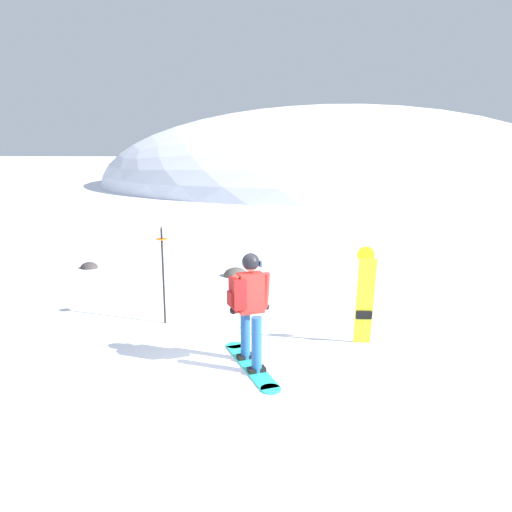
{
  "coord_description": "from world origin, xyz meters",
  "views": [
    {
      "loc": [
        0.82,
        -6.41,
        3.18
      ],
      "look_at": [
        0.1,
        3.29,
        1.0
      ],
      "focal_mm": 34.37,
      "sensor_mm": 36.0,
      "label": 1
    }
  ],
  "objects_px": {
    "spare_snowboard": "(365,297)",
    "rock_dark": "(236,276)",
    "rock_mid": "(89,268)",
    "piste_marker_near": "(163,268)",
    "snowboarder_main": "(249,307)"
  },
  "relations": [
    {
      "from": "spare_snowboard",
      "to": "rock_dark",
      "type": "xyz_separation_m",
      "value": [
        -2.57,
        4.2,
        -0.83
      ]
    },
    {
      "from": "spare_snowboard",
      "to": "rock_dark",
      "type": "relative_size",
      "value": 2.61
    },
    {
      "from": "piste_marker_near",
      "to": "rock_dark",
      "type": "xyz_separation_m",
      "value": [
        0.92,
        3.42,
        -1.05
      ]
    },
    {
      "from": "spare_snowboard",
      "to": "rock_mid",
      "type": "relative_size",
      "value": 3.47
    },
    {
      "from": "snowboarder_main",
      "to": "rock_dark",
      "type": "height_order",
      "value": "snowboarder_main"
    },
    {
      "from": "rock_dark",
      "to": "rock_mid",
      "type": "height_order",
      "value": "rock_dark"
    },
    {
      "from": "spare_snowboard",
      "to": "rock_mid",
      "type": "height_order",
      "value": "spare_snowboard"
    },
    {
      "from": "rock_mid",
      "to": "piste_marker_near",
      "type": "bearing_deg",
      "value": -51.94
    },
    {
      "from": "piste_marker_near",
      "to": "rock_dark",
      "type": "bearing_deg",
      "value": 74.94
    },
    {
      "from": "spare_snowboard",
      "to": "rock_mid",
      "type": "bearing_deg",
      "value": 144.29
    },
    {
      "from": "spare_snowboard",
      "to": "rock_dark",
      "type": "height_order",
      "value": "spare_snowboard"
    },
    {
      "from": "snowboarder_main",
      "to": "spare_snowboard",
      "type": "distance_m",
      "value": 2.01
    },
    {
      "from": "piste_marker_near",
      "to": "snowboarder_main",
      "type": "bearing_deg",
      "value": -45.11
    },
    {
      "from": "snowboarder_main",
      "to": "piste_marker_near",
      "type": "xyz_separation_m",
      "value": [
        -1.7,
        1.71,
        0.13
      ]
    },
    {
      "from": "spare_snowboard",
      "to": "rock_mid",
      "type": "distance_m",
      "value": 8.14
    }
  ]
}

